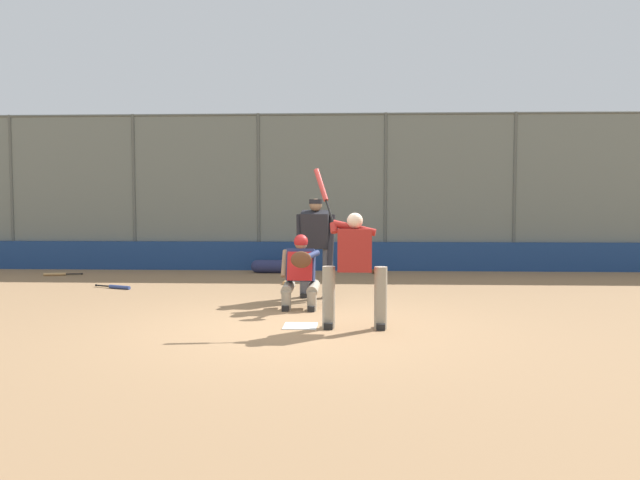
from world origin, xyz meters
TOP-DOWN VIEW (x-y plane):
  - ground_plane at (0.00, 0.00)m, footprint 160.00×160.00m
  - home_plate_marker at (0.00, 0.00)m, footprint 0.43×0.43m
  - backstop_fence at (-0.00, -6.62)m, footprint 20.74×0.08m
  - padding_wall at (0.00, -6.52)m, footprint 20.24×0.18m
  - bleachers_beyond at (-3.76, -8.77)m, footprint 14.46×1.95m
  - batter_at_plate at (-0.68, 0.08)m, footprint 0.96×0.62m
  - catcher_behind_plate at (0.10, -1.31)m, footprint 0.59×0.70m
  - umpire_home at (-0.08, -2.38)m, footprint 0.67×0.45m
  - spare_bat_near_backstop at (5.63, -5.19)m, footprint 0.80×0.21m
  - spare_bat_by_padding at (3.63, -3.29)m, footprint 0.78×0.38m
  - spare_bat_third_base_side at (0.58, -4.28)m, footprint 0.16×0.89m
  - fielding_glove_on_dirt at (-1.27, -5.93)m, footprint 0.31×0.23m
  - equipment_bag_dugout_side at (1.01, -5.93)m, footprint 1.09×0.29m

SIDE VIEW (x-z plane):
  - ground_plane at x=0.00m, z-range 0.00..0.00m
  - home_plate_marker at x=0.00m, z-range 0.00..0.01m
  - spare_bat_near_backstop at x=5.63m, z-range 0.00..0.07m
  - spare_bat_by_padding at x=3.63m, z-range 0.00..0.07m
  - spare_bat_third_base_side at x=0.58m, z-range 0.00..0.07m
  - fielding_glove_on_dirt at x=-1.27m, z-range 0.00..0.11m
  - equipment_bag_dugout_side at x=1.01m, z-range 0.00..0.29m
  - padding_wall at x=0.00m, z-range 0.00..0.66m
  - bleachers_beyond at x=-3.76m, z-range -0.20..0.96m
  - catcher_behind_plate at x=0.10m, z-range 0.02..1.13m
  - batter_at_plate at x=-0.68m, z-range -0.22..1.81m
  - umpire_home at x=-0.08m, z-range 0.06..1.71m
  - backstop_fence at x=0.00m, z-range 0.09..3.72m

